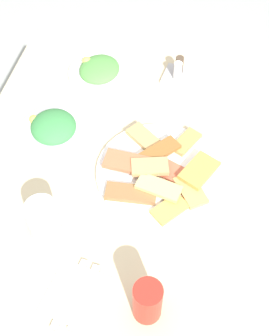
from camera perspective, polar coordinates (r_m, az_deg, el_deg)
The scene contains 11 objects.
ground_plane at distance 1.99m, azimuth -1.33°, elevation -13.79°, with size 6.00×6.00×0.00m, color #A5ACA9.
dining_table at distance 1.38m, azimuth -1.87°, elevation -2.91°, with size 1.12×0.88×0.77m.
pide_platter at distance 1.30m, azimuth 3.02°, elevation -0.43°, with size 0.35×0.35×0.04m.
salad_plate_greens at distance 1.41m, azimuth -9.76°, elevation 4.78°, with size 0.21×0.21×0.06m.
salad_plate_rice at distance 1.57m, azimuth -4.28°, elevation 11.68°, with size 0.20×0.20×0.04m.
soda_can at distance 1.08m, azimuth 1.58°, elevation -15.80°, with size 0.07×0.07×0.12m, color red.
drinking_glass at distance 1.19m, azimuth -10.95°, elevation -6.05°, with size 0.08×0.08×0.11m, color silver.
paper_napkin at distance 1.15m, azimuth -6.93°, elevation -15.01°, with size 0.14×0.14×0.00m, color white.
fork at distance 1.14m, azimuth -6.06°, elevation -15.15°, with size 0.16×0.02×0.01m, color silver.
spoon at distance 1.15m, azimuth -7.83°, elevation -14.72°, with size 0.18×0.02×0.01m, color silver.
condiment_caddy at distance 1.56m, azimuth 5.28°, elevation 11.44°, with size 0.10×0.10×0.07m.
Camera 1 is at (-0.73, -0.21, 1.84)m, focal length 50.47 mm.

